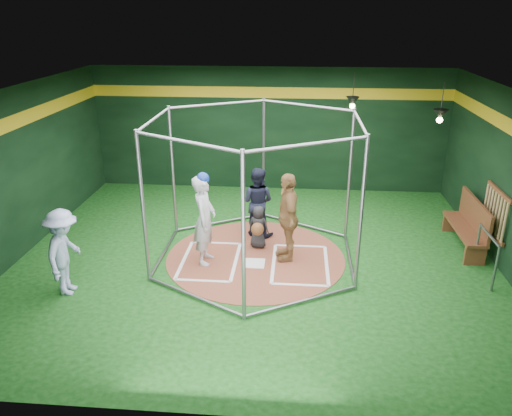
# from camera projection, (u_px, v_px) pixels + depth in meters

# --- Properties ---
(room_shell) EXTENTS (10.10, 9.10, 3.53)m
(room_shell) POSITION_uv_depth(u_px,v_px,m) (256.00, 180.00, 10.04)
(room_shell) COLOR #0D3D0D
(room_shell) RESTS_ON ground
(clay_disc) EXTENTS (3.80, 3.80, 0.01)m
(clay_disc) POSITION_uv_depth(u_px,v_px,m) (256.00, 257.00, 10.68)
(clay_disc) COLOR brown
(clay_disc) RESTS_ON ground
(home_plate) EXTENTS (0.43, 0.43, 0.01)m
(home_plate) POSITION_uv_depth(u_px,v_px,m) (254.00, 263.00, 10.40)
(home_plate) COLOR white
(home_plate) RESTS_ON clay_disc
(batter_box_left) EXTENTS (1.17, 1.77, 0.01)m
(batter_box_left) POSITION_uv_depth(u_px,v_px,m) (210.00, 260.00, 10.52)
(batter_box_left) COLOR white
(batter_box_left) RESTS_ON clay_disc
(batter_box_right) EXTENTS (1.17, 1.77, 0.01)m
(batter_box_right) POSITION_uv_depth(u_px,v_px,m) (300.00, 264.00, 10.37)
(batter_box_right) COLOR white
(batter_box_right) RESTS_ON clay_disc
(batting_cage) EXTENTS (4.05, 4.67, 3.00)m
(batting_cage) POSITION_uv_depth(u_px,v_px,m) (256.00, 192.00, 10.12)
(batting_cage) COLOR gray
(batting_cage) RESTS_ON ground
(bat_rack) EXTENTS (0.07, 1.25, 0.98)m
(bat_rack) POSITION_uv_depth(u_px,v_px,m) (495.00, 212.00, 10.27)
(bat_rack) COLOR brown
(bat_rack) RESTS_ON room_shell
(pendant_lamp_near) EXTENTS (0.34, 0.34, 0.90)m
(pendant_lamp_near) POSITION_uv_depth(u_px,v_px,m) (353.00, 101.00, 12.82)
(pendant_lamp_near) COLOR black
(pendant_lamp_near) RESTS_ON room_shell
(pendant_lamp_far) EXTENTS (0.34, 0.34, 0.90)m
(pendant_lamp_far) POSITION_uv_depth(u_px,v_px,m) (440.00, 115.00, 11.20)
(pendant_lamp_far) COLOR black
(pendant_lamp_far) RESTS_ON room_shell
(batter_figure) EXTENTS (0.47, 0.70, 1.96)m
(batter_figure) POSITION_uv_depth(u_px,v_px,m) (204.00, 219.00, 10.14)
(batter_figure) COLOR #BBBAC1
(batter_figure) RESTS_ON clay_disc
(visitor_leopard) EXTENTS (0.65, 1.17, 1.89)m
(visitor_leopard) POSITION_uv_depth(u_px,v_px,m) (288.00, 217.00, 10.30)
(visitor_leopard) COLOR tan
(visitor_leopard) RESTS_ON clay_disc
(catcher_figure) EXTENTS (0.53, 0.60, 0.96)m
(catcher_figure) POSITION_uv_depth(u_px,v_px,m) (258.00, 227.00, 10.93)
(catcher_figure) COLOR black
(catcher_figure) RESTS_ON clay_disc
(umpire) EXTENTS (0.94, 0.82, 1.63)m
(umpire) POSITION_uv_depth(u_px,v_px,m) (257.00, 202.00, 11.46)
(umpire) COLOR black
(umpire) RESTS_ON clay_disc
(bystander_blue) EXTENTS (0.66, 1.09, 1.65)m
(bystander_blue) POSITION_uv_depth(u_px,v_px,m) (64.00, 252.00, 9.08)
(bystander_blue) COLOR #A5B6DB
(bystander_blue) RESTS_ON ground
(dugout_bench) EXTENTS (0.45, 1.91, 1.11)m
(dugout_bench) POSITION_uv_depth(u_px,v_px,m) (469.00, 223.00, 10.95)
(dugout_bench) COLOR brown
(dugout_bench) RESTS_ON ground
(steel_railing) EXTENTS (0.05, 1.09, 0.94)m
(steel_railing) POSITION_uv_depth(u_px,v_px,m) (487.00, 249.00, 9.66)
(steel_railing) COLOR gray
(steel_railing) RESTS_ON ground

